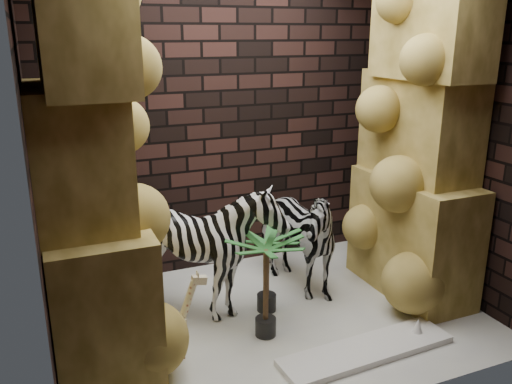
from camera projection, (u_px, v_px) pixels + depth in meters
name	position (u px, v px, depth m)	size (l,w,h in m)	color
floor	(272.00, 318.00, 4.54)	(3.50, 3.50, 0.00)	white
wall_back	(221.00, 123.00, 5.20)	(3.50, 3.50, 0.00)	black
wall_front	(366.00, 189.00, 3.00)	(3.50, 3.50, 0.00)	black
wall_left	(31.00, 169.00, 3.45)	(3.00, 3.00, 0.00)	black
wall_right	(451.00, 131.00, 4.75)	(3.00, 3.00, 0.00)	black
rock_pillar_left	(87.00, 164.00, 3.58)	(0.68, 1.30, 3.00)	#DEBF61
rock_pillar_right	(421.00, 134.00, 4.63)	(0.58, 1.25, 3.00)	#DEBF61
zebra_right	(291.00, 226.00, 4.90)	(0.58, 1.07, 1.26)	white
zebra_left	(208.00, 256.00, 4.43)	(0.98, 1.22, 1.11)	white
giraffe_toy	(169.00, 317.00, 3.88)	(0.36, 0.12, 0.69)	#F5EAB6
palm_front	(267.00, 272.00, 4.56)	(0.36, 0.36, 0.74)	#246337
palm_back	(266.00, 288.00, 4.17)	(0.36, 0.36, 0.85)	#246337
surfboard	(367.00, 350.00, 4.03)	(1.42, 0.35, 0.05)	white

